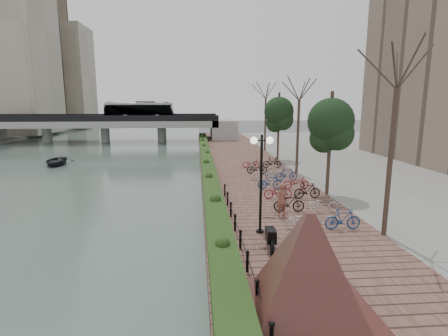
{
  "coord_description": "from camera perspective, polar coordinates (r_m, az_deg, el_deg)",
  "views": [
    {
      "loc": [
        -0.28,
        -12.23,
        6.34
      ],
      "look_at": [
        1.47,
        10.63,
        2.0
      ],
      "focal_mm": 28.0,
      "sensor_mm": 36.0,
      "label": 1
    }
  ],
  "objects": [
    {
      "name": "inland_pavement",
      "position": [
        36.5,
        29.45,
        -0.29
      ],
      "size": [
        24.0,
        75.0,
        0.5
      ],
      "primitive_type": "cube",
      "color": "gray",
      "rests_on": "ground"
    },
    {
      "name": "chain_fence",
      "position": [
        15.34,
        2.23,
        -10.25
      ],
      "size": [
        0.1,
        14.1,
        0.7
      ],
      "color": "black",
      "rests_on": "promenade"
    },
    {
      "name": "lamppost",
      "position": [
        15.39,
        6.12,
        0.95
      ],
      "size": [
        1.02,
        0.32,
        4.45
      ],
      "color": "black",
      "rests_on": "promenade"
    },
    {
      "name": "pedestrian",
      "position": [
        18.33,
        9.33,
        -5.13
      ],
      "size": [
        0.76,
        0.65,
        1.76
      ],
      "primitive_type": "imported",
      "rotation": [
        0.0,
        0.0,
        3.57
      ],
      "color": "brown",
      "rests_on": "promenade"
    },
    {
      "name": "river_water",
      "position": [
        40.53,
        -25.62,
        0.67
      ],
      "size": [
        30.0,
        130.0,
        0.02
      ],
      "primitive_type": "cube",
      "color": "#485A4F",
      "rests_on": "ground"
    },
    {
      "name": "boat",
      "position": [
        39.46,
        -25.71,
        1.04
      ],
      "size": [
        3.29,
        4.3,
        0.83
      ],
      "primitive_type": "imported",
      "rotation": [
        0.0,
        0.0,
        0.11
      ],
      "color": "black",
      "rests_on": "river_water"
    },
    {
      "name": "motorcycle",
      "position": [
        14.52,
        7.56,
        -10.82
      ],
      "size": [
        0.7,
        1.75,
        1.07
      ],
      "primitive_type": null,
      "rotation": [
        0.0,
        0.0,
        -0.1
      ],
      "color": "black",
      "rests_on": "promenade"
    },
    {
      "name": "bicycle_parking",
      "position": [
        24.18,
        9.54,
        -2.26
      ],
      "size": [
        2.4,
        17.32,
        1.0
      ],
      "color": "#ABADB0",
      "rests_on": "promenade"
    },
    {
      "name": "hedge",
      "position": [
        32.71,
        -2.79,
        0.95
      ],
      "size": [
        1.1,
        56.0,
        0.6
      ],
      "primitive_type": "cube",
      "color": "#1F3914",
      "rests_on": "promenade"
    },
    {
      "name": "street_trees",
      "position": [
        26.39,
        13.97,
        4.63
      ],
      "size": [
        3.2,
        37.12,
        6.8
      ],
      "color": "#32251D",
      "rests_on": "promenade"
    },
    {
      "name": "ground",
      "position": [
        13.78,
        -2.85,
        -16.69
      ],
      "size": [
        220.0,
        220.0,
        0.0
      ],
      "primitive_type": "plane",
      "color": "#59595B",
      "rests_on": "ground"
    },
    {
      "name": "granite_monument",
      "position": [
        10.13,
        13.59,
        -14.95
      ],
      "size": [
        5.63,
        5.63,
        2.96
      ],
      "color": "#441E1D",
      "rests_on": "promenade"
    },
    {
      "name": "promenade",
      "position": [
        30.65,
        3.73,
        -0.77
      ],
      "size": [
        8.0,
        75.0,
        0.5
      ],
      "primitive_type": "cube",
      "color": "brown",
      "rests_on": "ground"
    },
    {
      "name": "bridge",
      "position": [
        58.89,
        -17.85,
        7.31
      ],
      "size": [
        36.0,
        10.77,
        6.5
      ],
      "color": "#969792",
      "rests_on": "ground"
    }
  ]
}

